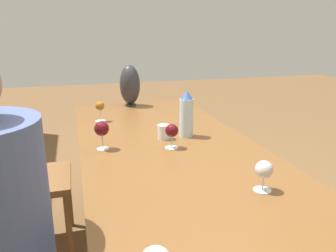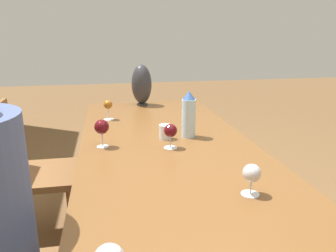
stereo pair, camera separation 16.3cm
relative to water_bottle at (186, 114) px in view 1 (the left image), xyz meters
name	(u,v)px [view 1 (the left image)]	position (x,y,z in m)	size (l,w,h in m)	color
dining_table	(171,159)	(-0.15, 0.14, -0.20)	(2.35, 0.93, 0.73)	brown
water_bottle	(186,114)	(0.00, 0.00, 0.00)	(0.08, 0.08, 0.27)	silver
water_tumbler	(164,132)	(-0.01, 0.13, -0.09)	(0.07, 0.07, 0.08)	silver
vase	(130,85)	(0.89, 0.17, 0.04)	(0.16, 0.16, 0.33)	#2D2D33
wine_glass_0	(172,131)	(-0.17, 0.14, -0.04)	(0.07, 0.07, 0.13)	silver
wine_glass_1	(102,129)	(-0.08, 0.49, -0.02)	(0.08, 0.08, 0.15)	silver
wine_glass_2	(100,107)	(0.47, 0.45, -0.03)	(0.07, 0.07, 0.14)	silver
wine_glass_4	(264,170)	(-0.72, -0.06, -0.05)	(0.07, 0.07, 0.12)	silver
chair_far	(19,175)	(0.23, 0.96, -0.36)	(0.44, 0.44, 0.91)	brown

